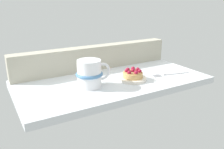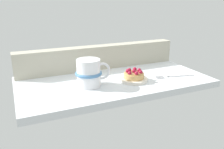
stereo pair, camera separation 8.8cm
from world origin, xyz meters
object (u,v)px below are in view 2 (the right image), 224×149
dessert_fork (174,76)px  coffee_mug (89,73)px  raspberry_tart (134,75)px  dessert_plate (134,80)px

dessert_fork → coffee_mug: bearing=173.1°
raspberry_tart → coffee_mug: bearing=173.8°
dessert_plate → coffee_mug: (-17.49, 1.91, 4.50)cm
coffee_mug → dessert_fork: coffee_mug is taller
raspberry_tart → dessert_fork: 18.12cm
coffee_mug → dessert_fork: (35.32, -4.27, -4.74)cm
dessert_plate → coffee_mug: size_ratio=0.80×
dessert_plate → dessert_fork: dessert_plate is taller
dessert_plate → dessert_fork: (17.83, -2.36, -0.24)cm
coffee_mug → dessert_fork: size_ratio=0.80×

